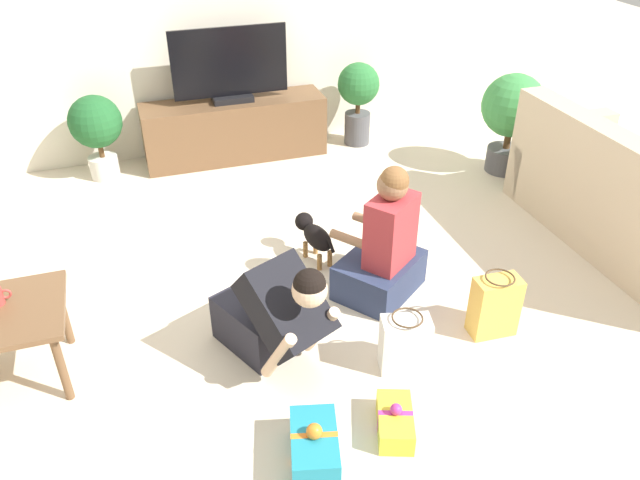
# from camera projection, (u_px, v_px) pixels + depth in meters

# --- Properties ---
(ground_plane) EXTENTS (16.00, 16.00, 0.00)m
(ground_plane) POSITION_uv_depth(u_px,v_px,m) (293.00, 319.00, 3.72)
(ground_plane) COLOR beige
(wall_back) EXTENTS (8.40, 0.06, 2.60)m
(wall_back) POSITION_uv_depth(u_px,v_px,m) (201.00, 1.00, 5.12)
(wall_back) COLOR silver
(wall_back) RESTS_ON ground_plane
(sofa_right) EXTENTS (0.84, 1.91, 0.86)m
(sofa_right) POSITION_uv_depth(u_px,v_px,m) (633.00, 206.00, 4.24)
(sofa_right) COLOR #C6B293
(sofa_right) RESTS_ON ground_plane
(tv_console) EXTENTS (1.58, 0.41, 0.52)m
(tv_console) POSITION_uv_depth(u_px,v_px,m) (235.00, 129.00, 5.50)
(tv_console) COLOR brown
(tv_console) RESTS_ON ground_plane
(tv) EXTENTS (0.97, 0.20, 0.62)m
(tv) POSITION_uv_depth(u_px,v_px,m) (230.00, 69.00, 5.21)
(tv) COLOR black
(tv) RESTS_ON tv_console
(potted_plant_back_right) EXTENTS (0.38, 0.38, 0.76)m
(potted_plant_back_right) POSITION_uv_depth(u_px,v_px,m) (358.00, 94.00, 5.65)
(potted_plant_back_right) COLOR #4C4C51
(potted_plant_back_right) RESTS_ON ground_plane
(potted_plant_back_left) EXTENTS (0.43, 0.43, 0.71)m
(potted_plant_back_left) POSITION_uv_depth(u_px,v_px,m) (96.00, 127.00, 5.06)
(potted_plant_back_left) COLOR beige
(potted_plant_back_left) RESTS_ON ground_plane
(potted_plant_corner_right) EXTENTS (0.52, 0.52, 0.84)m
(potted_plant_corner_right) POSITION_uv_depth(u_px,v_px,m) (512.00, 113.00, 5.13)
(potted_plant_corner_right) COLOR #4C4C51
(potted_plant_corner_right) RESTS_ON ground_plane
(person_kneeling) EXTENTS (0.60, 0.80, 0.74)m
(person_kneeling) POSITION_uv_depth(u_px,v_px,m) (274.00, 314.00, 3.26)
(person_kneeling) COLOR #23232D
(person_kneeling) RESTS_ON ground_plane
(person_sitting) EXTENTS (0.66, 0.63, 0.88)m
(person_sitting) POSITION_uv_depth(u_px,v_px,m) (384.00, 251.00, 3.78)
(person_sitting) COLOR #283351
(person_sitting) RESTS_ON ground_plane
(dog) EXTENTS (0.20, 0.45, 0.29)m
(dog) POSITION_uv_depth(u_px,v_px,m) (314.00, 234.00, 4.16)
(dog) COLOR black
(dog) RESTS_ON ground_plane
(gift_box_a) EXTENTS (0.29, 0.40, 0.24)m
(gift_box_a) POSITION_uv_depth(u_px,v_px,m) (314.00, 448.00, 2.81)
(gift_box_a) COLOR teal
(gift_box_a) RESTS_ON ground_plane
(gift_box_b) EXTENTS (0.26, 0.34, 0.18)m
(gift_box_b) POSITION_uv_depth(u_px,v_px,m) (395.00, 421.00, 2.98)
(gift_box_b) COLOR yellow
(gift_box_b) RESTS_ON ground_plane
(gift_bag_a) EXTENTS (0.28, 0.20, 0.35)m
(gift_bag_a) POSITION_uv_depth(u_px,v_px,m) (405.00, 344.00, 3.29)
(gift_bag_a) COLOR white
(gift_bag_a) RESTS_ON ground_plane
(gift_bag_b) EXTENTS (0.27, 0.17, 0.39)m
(gift_bag_b) POSITION_uv_depth(u_px,v_px,m) (495.00, 306.00, 3.52)
(gift_bag_b) COLOR #E5B74C
(gift_bag_b) RESTS_ON ground_plane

